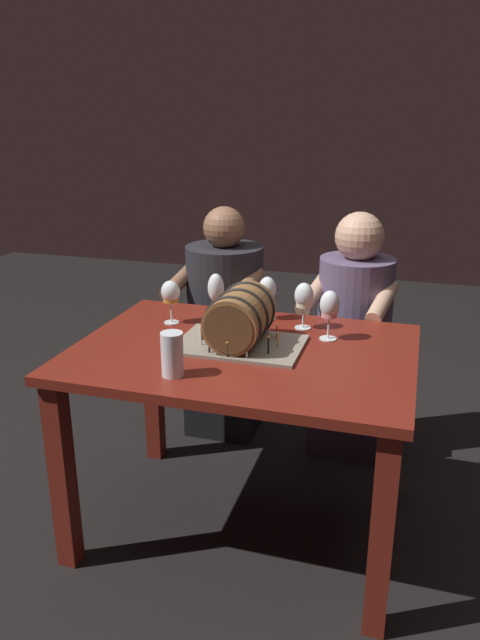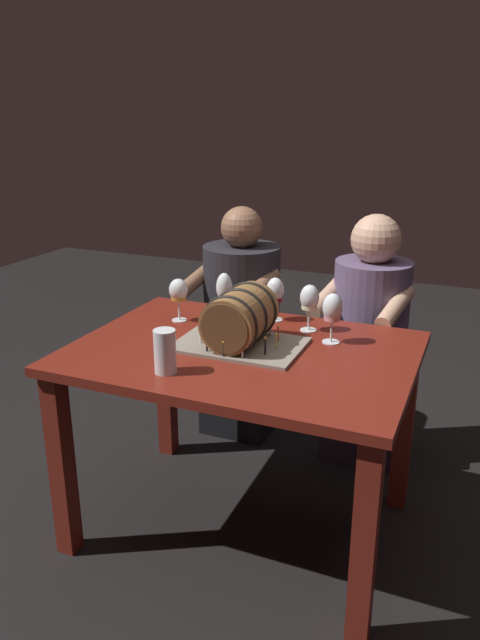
% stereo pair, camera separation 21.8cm
% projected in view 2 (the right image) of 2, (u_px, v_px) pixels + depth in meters
% --- Properties ---
extents(ground_plane, '(8.00, 8.00, 0.00)m').
position_uv_depth(ground_plane, '(242.00, 524.00, 2.44)').
color(ground_plane, black).
extents(dining_table, '(1.21, 0.88, 0.76)m').
position_uv_depth(dining_table, '(243.00, 379.00, 2.23)').
color(dining_table, maroon).
rests_on(dining_table, ground).
extents(barrel_cake, '(0.45, 0.31, 0.22)m').
position_uv_depth(barrel_cake, '(240.00, 320.00, 2.18)').
color(barrel_cake, gray).
rests_on(barrel_cake, dining_table).
extents(wine_glass_white, '(0.07, 0.07, 0.18)m').
position_uv_depth(wine_glass_white, '(309.00, 300.00, 2.33)').
color(wine_glass_white, white).
rests_on(wine_glass_white, dining_table).
extents(wine_glass_red, '(0.07, 0.07, 0.18)m').
position_uv_depth(wine_glass_red, '(275.00, 292.00, 2.45)').
color(wine_glass_red, white).
rests_on(wine_glass_red, dining_table).
extents(wine_glass_rose, '(0.07, 0.07, 0.19)m').
position_uv_depth(wine_glass_rose, '(332.00, 310.00, 2.20)').
color(wine_glass_rose, white).
rests_on(wine_glass_rose, dining_table).
extents(wine_glass_empty, '(0.07, 0.07, 0.19)m').
position_uv_depth(wine_glass_empty, '(224.00, 288.00, 2.48)').
color(wine_glass_empty, white).
rests_on(wine_glass_empty, dining_table).
extents(wine_glass_amber, '(0.08, 0.08, 0.18)m').
position_uv_depth(wine_glass_amber, '(178.00, 292.00, 2.44)').
color(wine_glass_amber, white).
rests_on(wine_glass_amber, dining_table).
extents(beer_pint, '(0.07, 0.07, 0.15)m').
position_uv_depth(beer_pint, '(165.00, 353.00, 1.97)').
color(beer_pint, white).
rests_on(beer_pint, dining_table).
extents(person_seated_left, '(0.44, 0.52, 1.15)m').
position_uv_depth(person_seated_left, '(241.00, 328.00, 3.02)').
color(person_seated_left, black).
rests_on(person_seated_left, ground).
extents(person_seated_right, '(0.43, 0.51, 1.15)m').
position_uv_depth(person_seated_right, '(368.00, 348.00, 2.80)').
color(person_seated_right, '#372D40').
rests_on(person_seated_right, ground).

